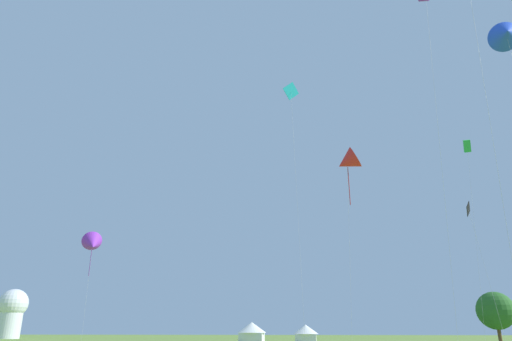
% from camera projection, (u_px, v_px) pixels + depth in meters
% --- Properties ---
extents(kite_green_box, '(2.72, 2.40, 27.23)m').
position_uv_depth(kite_green_box, '(467.00, 147.00, 63.99)').
color(kite_green_box, green).
rests_on(kite_green_box, ground).
extents(kite_black_diamond, '(1.61, 1.96, 14.76)m').
position_uv_depth(kite_black_diamond, '(469.00, 212.00, 47.95)').
color(kite_black_diamond, black).
rests_on(kite_black_diamond, ground).
extents(kite_purple_delta, '(4.51, 4.67, 15.71)m').
position_uv_depth(kite_purple_delta, '(92.00, 244.00, 66.96)').
color(kite_purple_delta, purple).
rests_on(kite_purple_delta, ground).
extents(kite_blue_delta, '(3.78, 4.09, 31.34)m').
position_uv_depth(kite_blue_delta, '(506.00, 34.00, 45.01)').
color(kite_blue_delta, blue).
rests_on(kite_blue_delta, ground).
extents(kite_cyan_diamond, '(2.18, 2.97, 35.02)m').
position_uv_depth(kite_cyan_diamond, '(291.00, 94.00, 64.10)').
color(kite_cyan_diamond, '#1EB7CC').
rests_on(kite_cyan_diamond, ground).
extents(kite_red_delta, '(3.43, 3.47, 20.97)m').
position_uv_depth(kite_red_delta, '(347.00, 162.00, 50.22)').
color(kite_red_delta, red).
rests_on(kite_red_delta, ground).
extents(festival_tent_center, '(4.74, 4.74, 3.08)m').
position_uv_depth(festival_tent_center, '(252.00, 331.00, 74.17)').
color(festival_tent_center, white).
rests_on(festival_tent_center, ground).
extents(festival_tent_left, '(4.12, 4.12, 2.68)m').
position_uv_depth(festival_tent_left, '(306.00, 332.00, 72.93)').
color(festival_tent_left, white).
rests_on(festival_tent_left, ground).
extents(observatory_dome, '(6.40, 6.40, 10.80)m').
position_uv_depth(observatory_dome, '(12.00, 311.00, 103.25)').
color(observatory_dome, white).
rests_on(observatory_dome, ground).
extents(tree_distant_left, '(4.66, 4.66, 6.49)m').
position_uv_depth(tree_distant_left, '(496.00, 311.00, 57.71)').
color(tree_distant_left, brown).
rests_on(tree_distant_left, ground).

